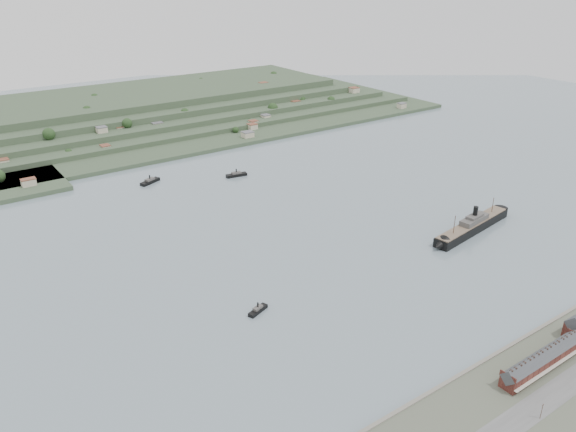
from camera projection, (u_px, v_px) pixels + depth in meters
ground at (334, 239)px, 401.53m from camera, size 1400.00×1400.00×0.00m
terrace_row at (542, 360)px, 268.09m from camera, size 55.60×9.80×11.07m
far_peninsula at (153, 111)px, 704.70m from camera, size 760.00×309.00×30.00m
steamship at (470, 227)px, 410.51m from camera, size 95.67×24.38×23.01m
tugboat at (258, 310)px, 316.68m from camera, size 14.30×8.28×6.24m
ferry_west at (150, 181)px, 504.27m from camera, size 20.73×13.48×7.58m
ferry_east at (236, 175)px, 520.36m from camera, size 20.13×8.47×7.32m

